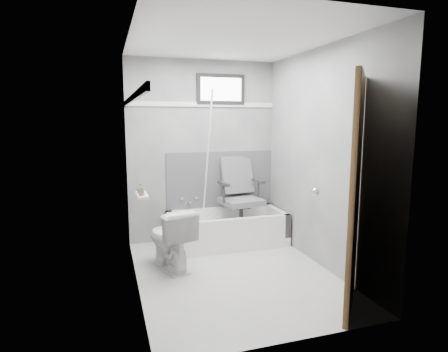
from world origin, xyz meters
name	(u,v)px	position (x,y,z in m)	size (l,w,h in m)	color
floor	(234,273)	(0.00, 0.00, 0.00)	(2.60, 2.60, 0.00)	silver
ceiling	(235,39)	(0.00, 0.00, 2.40)	(2.60, 2.60, 0.00)	silver
wall_back	(203,151)	(0.00, 1.30, 1.20)	(2.00, 0.02, 2.40)	slate
wall_front	(296,182)	(0.00, -1.30, 1.20)	(2.00, 0.02, 2.40)	slate
wall_left	(134,165)	(-1.00, 0.00, 1.20)	(0.02, 2.60, 2.40)	slate
wall_right	(320,158)	(1.00, 0.00, 1.20)	(0.02, 2.60, 2.40)	slate
bathtub	(227,228)	(0.22, 0.93, 0.21)	(1.50, 0.70, 0.42)	white
office_chair	(241,196)	(0.44, 0.98, 0.63)	(0.58, 0.58, 1.01)	slate
toilet	(170,239)	(-0.62, 0.34, 0.34)	(0.38, 0.68, 0.67)	white
door	(406,200)	(0.98, -1.28, 1.00)	(0.78, 0.78, 2.00)	brown
window	(221,89)	(0.25, 1.29, 2.02)	(0.66, 0.04, 0.40)	black
backerboard	(221,180)	(0.25, 1.29, 0.80)	(1.50, 0.02, 0.78)	#4C4C4F
trim_back	(203,104)	(0.00, 1.29, 1.82)	(2.00, 0.02, 0.06)	white
trim_left	(133,98)	(-0.99, 0.00, 1.82)	(0.02, 2.60, 0.06)	white
pole	(207,164)	(-0.01, 1.06, 1.05)	(0.02, 0.02, 1.95)	white
shelf	(142,195)	(-0.93, 0.04, 0.90)	(0.10, 0.32, 0.03)	white
soap_bottle_a	(141,190)	(-0.94, -0.04, 0.97)	(0.05, 0.05, 0.10)	olive
soap_bottle_b	(140,188)	(-0.94, 0.10, 0.96)	(0.07, 0.07, 0.09)	slate
faucet	(189,200)	(-0.20, 1.27, 0.55)	(0.26, 0.10, 0.16)	silver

